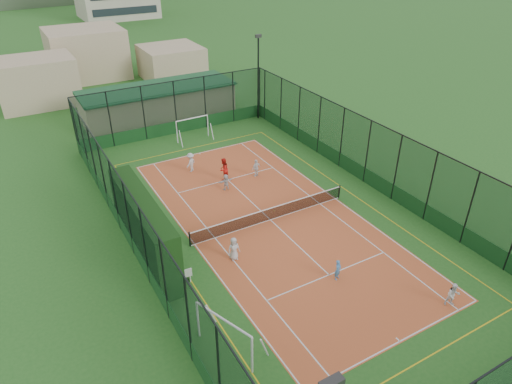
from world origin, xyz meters
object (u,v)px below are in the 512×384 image
child_near_right (453,295)px  child_far_left (191,162)px  white_bench (175,277)px  child_far_right (256,168)px  child_near_left (234,249)px  coach (224,169)px  child_near_mid (338,270)px  clubhouse (158,102)px  floodlight_ne (258,78)px  futsal_goal_near (224,337)px  child_far_back (226,182)px  futsal_goal_far (193,129)px

child_near_right → child_far_left: 21.37m
white_bench → child_far_right: child_far_right is taller
child_near_left → child_far_right: (6.24, 8.28, -0.03)m
child_near_right → child_far_right: (-1.84, 17.24, 0.02)m
coach → child_far_left: bearing=-90.0°
child_near_mid → child_far_left: 16.11m
clubhouse → child_near_left: bearing=-99.3°
child_near_mid → coach: coach is taller
floodlight_ne → futsal_goal_near: 29.88m
white_bench → coach: 12.12m
clubhouse → coach: bearing=-90.8°
clubhouse → child_near_mid: (0.20, -28.86, -0.94)m
child_far_back → coach: size_ratio=0.70×
futsal_goal_far → child_far_back: 9.86m
futsal_goal_near → child_far_back: (6.80, 13.49, -0.46)m
clubhouse → child_near_left: clubhouse is taller
clubhouse → futsal_goal_near: size_ratio=4.47×
clubhouse → child_near_right: clubhouse is taller
white_bench → floodlight_ne: bearing=54.2°
futsal_goal_far → child_far_back: futsal_goal_far is taller
coach → child_near_mid: bearing=57.7°
child_near_mid → child_near_right: child_near_right is taller
futsal_goal_near → futsal_goal_far: futsal_goal_near is taller
futsal_goal_far → coach: bearing=-98.4°
coach → child_far_right: bearing=128.0°
floodlight_ne → child_far_right: 12.97m
child_near_mid → child_near_left: bearing=111.0°
child_far_back → coach: coach is taller
clubhouse → white_bench: (-7.80, -24.81, -1.08)m
futsal_goal_near → child_far_back: 15.12m
white_bench → child_near_mid: child_near_mid is taller
child_near_left → coach: coach is taller
futsal_goal_far → child_near_left: 17.96m
clubhouse → child_near_mid: 28.88m
child_near_mid → child_far_left: (-2.09, 15.98, 0.16)m
futsal_goal_near → child_near_mid: size_ratio=2.70×
clubhouse → child_near_mid: size_ratio=12.07×
child_far_left → white_bench: bearing=28.8°
floodlight_ne → coach: bearing=-131.4°
futsal_goal_far → child_far_back: (-1.47, -9.74, -0.39)m
floodlight_ne → white_bench: size_ratio=4.65×
child_near_right → futsal_goal_far: bearing=125.2°
child_near_left → child_far_right: 10.36m
child_far_back → child_far_right: bearing=-169.4°
clubhouse → child_far_back: clubhouse is taller
child_near_mid → child_far_back: bearing=71.9°
clubhouse → futsal_goal_far: (0.72, -7.13, -0.55)m
clubhouse → futsal_goal_near: clubhouse is taller
futsal_goal_far → child_far_right: futsal_goal_far is taller
child_near_right → child_far_back: 17.23m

